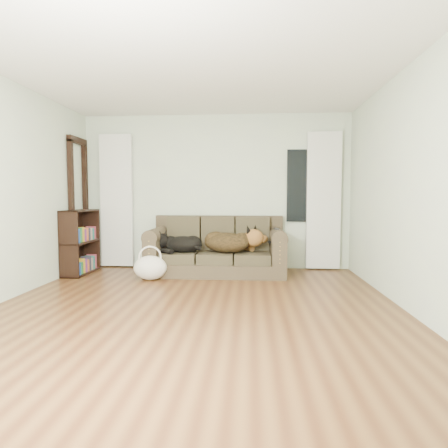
# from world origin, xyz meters

# --- Properties ---
(floor) EXTENTS (5.00, 5.00, 0.00)m
(floor) POSITION_xyz_m (0.00, 0.00, 0.00)
(floor) COLOR #452613
(floor) RESTS_ON ground
(ceiling) EXTENTS (5.00, 5.00, 0.00)m
(ceiling) POSITION_xyz_m (0.00, 0.00, 2.60)
(ceiling) COLOR white
(ceiling) RESTS_ON ground
(wall_back) EXTENTS (4.50, 0.04, 2.60)m
(wall_back) POSITION_xyz_m (0.00, 2.50, 1.30)
(wall_back) COLOR beige
(wall_back) RESTS_ON ground
(wall_right) EXTENTS (0.04, 5.00, 2.60)m
(wall_right) POSITION_xyz_m (2.25, 0.00, 1.30)
(wall_right) COLOR beige
(wall_right) RESTS_ON ground
(curtain_left) EXTENTS (0.55, 0.08, 2.25)m
(curtain_left) POSITION_xyz_m (-1.70, 2.42, 1.15)
(curtain_left) COLOR silver
(curtain_left) RESTS_ON ground
(curtain_right) EXTENTS (0.55, 0.08, 2.25)m
(curtain_right) POSITION_xyz_m (1.80, 2.42, 1.15)
(curtain_right) COLOR silver
(curtain_right) RESTS_ON ground
(window_pane) EXTENTS (0.50, 0.03, 1.20)m
(window_pane) POSITION_xyz_m (1.45, 2.47, 1.40)
(window_pane) COLOR black
(window_pane) RESTS_ON wall_back
(door_casing) EXTENTS (0.07, 0.60, 2.10)m
(door_casing) POSITION_xyz_m (-2.20, 2.05, 1.05)
(door_casing) COLOR black
(door_casing) RESTS_ON ground
(sofa) EXTENTS (2.13, 0.92, 0.87)m
(sofa) POSITION_xyz_m (0.06, 1.97, 0.45)
(sofa) COLOR #322D1E
(sofa) RESTS_ON floor
(dog_black_lab) EXTENTS (0.69, 0.54, 0.26)m
(dog_black_lab) POSITION_xyz_m (-0.49, 1.88, 0.48)
(dog_black_lab) COLOR black
(dog_black_lab) RESTS_ON sofa
(dog_shepherd) EXTENTS (0.94, 0.84, 0.35)m
(dog_shepherd) POSITION_xyz_m (0.28, 1.92, 0.49)
(dog_shepherd) COLOR black
(dog_shepherd) RESTS_ON sofa
(tv_remote) EXTENTS (0.08, 0.19, 0.02)m
(tv_remote) POSITION_xyz_m (0.98, 1.85, 0.73)
(tv_remote) COLOR black
(tv_remote) RESTS_ON sofa
(tote_bag) EXTENTS (0.49, 0.39, 0.35)m
(tote_bag) POSITION_xyz_m (-0.86, 1.45, 0.16)
(tote_bag) COLOR silver
(tote_bag) RESTS_ON floor
(bookshelf) EXTENTS (0.37, 0.83, 1.01)m
(bookshelf) POSITION_xyz_m (-2.09, 1.84, 0.50)
(bookshelf) COLOR black
(bookshelf) RESTS_ON floor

